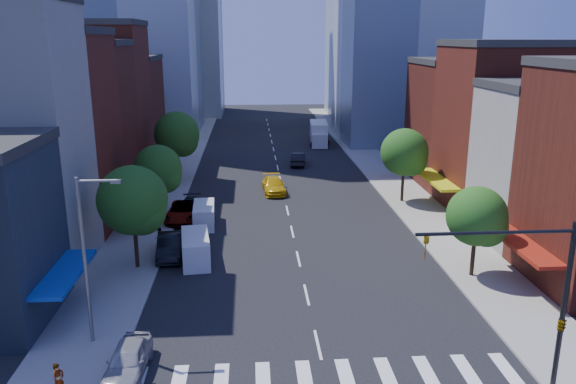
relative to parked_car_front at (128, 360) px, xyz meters
name	(u,v)px	position (x,y,z in m)	size (l,w,h in m)	color
ground	(318,345)	(9.50, 2.00, -0.75)	(220.00, 220.00, 0.00)	black
sidewalk_left	(175,172)	(-3.00, 42.00, -0.68)	(5.00, 120.00, 0.15)	gray
sidewalk_right	(380,169)	(22.00, 42.00, -0.68)	(5.00, 120.00, 0.15)	gray
crosswalk	(325,377)	(9.50, -1.00, -0.75)	(19.00, 3.00, 0.01)	silver
bldg_left_2	(35,135)	(-11.50, 22.50, 7.25)	(12.00, 9.00, 16.00)	maroon
bldg_left_3	(68,126)	(-11.50, 31.00, 6.75)	(12.00, 8.00, 15.00)	#511A14
bldg_left_4	(91,105)	(-11.50, 39.50, 7.75)	(12.00, 9.00, 17.00)	maroon
bldg_left_5	(112,112)	(-11.50, 49.00, 5.75)	(12.00, 10.00, 13.00)	#511A14
bldg_right_1	(561,166)	(30.50, 17.00, 5.25)	(12.00, 8.00, 12.00)	silver
bldg_right_2	(512,129)	(30.50, 26.00, 6.75)	(12.00, 10.00, 15.00)	maroon
bldg_right_3	(470,124)	(30.50, 36.00, 5.75)	(12.00, 10.00, 13.00)	#511A14
traffic_signal	(552,307)	(19.44, -2.50, 3.40)	(7.24, 2.24, 8.00)	black
streetlight	(88,251)	(-2.31, 3.00, 4.52)	(2.25, 0.25, 9.00)	slate
tree_left_near	(135,203)	(-1.85, 12.92, 4.11)	(4.80, 4.80, 7.30)	black
tree_left_mid	(160,171)	(-1.85, 23.92, 3.77)	(4.20, 4.20, 6.65)	black
tree_left_far	(178,136)	(-1.85, 37.92, 4.45)	(5.00, 5.00, 7.75)	black
tree_right_near	(479,219)	(21.15, 9.92, 3.44)	(4.00, 4.00, 6.20)	black
tree_right_far	(406,154)	(21.15, 27.92, 4.11)	(4.60, 4.60, 7.20)	black
parked_car_front	(128,360)	(0.00, 0.00, 0.00)	(1.78, 4.43, 1.51)	#9E9DA1
parked_car_second	(170,246)	(0.00, 15.16, 0.07)	(1.74, 5.00, 1.65)	black
parked_car_third	(183,212)	(0.00, 23.77, 0.04)	(2.63, 5.70, 1.58)	#999999
parked_car_rear	(193,207)	(0.73, 25.35, -0.05)	(1.99, 4.89, 1.42)	black
cargo_van_near	(196,249)	(2.02, 13.93, 0.25)	(2.48, 4.97, 2.03)	silver
cargo_van_far	(204,215)	(2.01, 22.09, 0.18)	(2.00, 4.50, 1.88)	white
taxi	(274,185)	(8.50, 32.42, 0.03)	(2.19, 5.40, 1.57)	gold
traffic_car_oncoming	(298,159)	(12.19, 45.30, 0.05)	(1.71, 4.89, 1.61)	black
traffic_car_far	(322,138)	(17.17, 60.25, -0.01)	(1.76, 4.39, 1.49)	#999999
box_truck	(319,134)	(16.54, 59.42, 0.82)	(3.08, 8.43, 3.33)	silver
pedestrian_near	(59,380)	(-2.68, -1.81, 0.22)	(0.60, 0.39, 1.65)	#999999
pedestrian_far	(159,238)	(-1.00, 16.73, 0.19)	(0.77, 0.60, 1.58)	#999999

